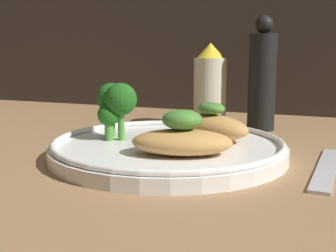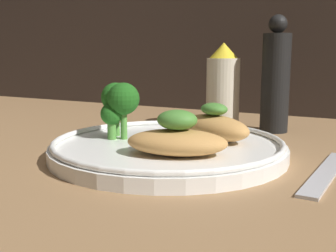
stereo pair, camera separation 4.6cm
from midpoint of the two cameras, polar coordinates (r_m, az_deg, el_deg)
name	(u,v)px [view 1 (the left image)]	position (r cm, az deg, el deg)	size (l,w,h in cm)	color
ground_plane	(168,161)	(46.47, -2.82, -4.76)	(180.00, 180.00, 1.00)	#936D47
plate	(168,148)	(46.12, -2.84, -2.97)	(25.75, 25.75, 2.00)	white
grilled_meat_front	(182,139)	(40.99, -1.27, -1.77)	(11.09, 8.18, 4.46)	tan
grilled_meat_middle	(211,125)	(48.37, 3.19, 0.08)	(10.95, 8.43, 4.27)	tan
broccoli_bunch	(115,102)	(48.76, -9.86, 3.16)	(5.53, 5.01, 6.53)	#4C8E38
sauce_bottle	(210,87)	(64.19, 3.67, 5.30)	(4.98, 4.98, 12.68)	beige
pepper_grinder	(262,78)	(62.13, 10.60, 6.34)	(3.94, 3.94, 16.42)	black
fork	(327,167)	(43.16, 17.92, -5.32)	(2.69, 16.23, 0.60)	silver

